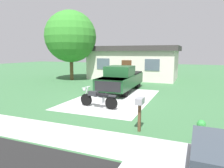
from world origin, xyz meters
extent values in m
plane|color=#396B40|center=(0.00, 0.00, 0.00)|extent=(80.00, 80.00, 0.00)
cube|color=#B5B5B5|center=(0.00, 0.00, 0.00)|extent=(4.52, 7.46, 0.01)
cube|color=beige|center=(0.00, -6.00, 0.00)|extent=(36.00, 1.80, 0.01)
cylinder|color=black|center=(-0.74, -2.19, 0.33)|extent=(0.67, 0.20, 0.66)
cylinder|color=black|center=(0.79, -2.37, 0.33)|extent=(0.67, 0.20, 0.66)
cube|color=silver|center=(0.05, -2.29, 0.42)|extent=(0.59, 0.32, 0.32)
cube|color=#28282D|center=(-0.30, -2.24, 0.72)|extent=(0.55, 0.32, 0.24)
cube|color=black|center=(0.35, -2.32, 0.70)|extent=(0.63, 0.35, 0.12)
cube|color=#28282D|center=(0.79, -2.37, 0.70)|extent=(0.50, 0.25, 0.08)
cylinder|color=silver|center=(-0.74, -2.19, 0.70)|extent=(0.34, 0.10, 0.77)
cylinder|color=silver|center=(-0.74, -2.19, 1.02)|extent=(0.12, 0.70, 0.04)
sphere|color=silver|center=(-0.86, -2.18, 0.88)|extent=(0.16, 0.16, 0.16)
cylinder|color=black|center=(0.52, 0.66, 0.42)|extent=(0.32, 0.85, 0.84)
cylinder|color=black|center=(-1.12, 0.62, 0.42)|extent=(0.32, 0.85, 0.84)
cylinder|color=black|center=(0.43, 4.16, 0.42)|extent=(0.32, 0.85, 0.84)
cylinder|color=black|center=(-1.21, 4.12, 0.42)|extent=(0.32, 0.85, 0.84)
cube|color=#194723|center=(-0.34, 2.44, 0.80)|extent=(2.14, 5.65, 0.80)
cube|color=#194723|center=(-0.29, 0.59, 1.10)|extent=(1.95, 1.95, 0.20)
cube|color=#194723|center=(-0.33, 2.04, 1.55)|extent=(1.85, 1.95, 0.70)
cube|color=#3F4C56|center=(-0.31, 1.24, 1.45)|extent=(1.70, 0.20, 0.60)
cube|color=black|center=(-0.38, 3.99, 1.05)|extent=(1.96, 2.45, 0.50)
cube|color=black|center=(-0.27, -0.34, 0.80)|extent=(1.70, 0.14, 0.64)
cylinder|color=#2D8C38|center=(4.89, -5.25, 0.35)|extent=(0.24, 0.24, 0.70)
sphere|color=#2D8C38|center=(4.89, -5.25, 0.74)|extent=(0.26, 0.26, 0.26)
cylinder|color=silver|center=(4.89, -5.11, 0.45)|extent=(0.10, 0.12, 0.10)
cylinder|color=silver|center=(4.89, -5.39, 0.45)|extent=(0.10, 0.12, 0.10)
cylinder|color=#2D8C38|center=(4.89, -5.25, 0.03)|extent=(0.32, 0.32, 0.06)
cube|color=#4C3823|center=(2.84, -4.70, 0.55)|extent=(0.10, 0.10, 1.10)
cube|color=gray|center=(2.84, -4.70, 1.15)|extent=(0.26, 0.48, 0.22)
cylinder|color=brown|center=(-7.24, 6.48, 1.31)|extent=(0.36, 0.36, 2.62)
sphere|color=#35842C|center=(-7.24, 6.48, 4.44)|extent=(5.21, 5.21, 5.21)
cube|color=beige|center=(-1.59, 10.07, 1.50)|extent=(9.00, 5.00, 3.00)
cube|color=#383333|center=(-1.59, 10.07, 3.25)|extent=(9.60, 5.60, 0.50)
cube|color=#4C2D19|center=(-1.59, 7.54, 1.05)|extent=(1.00, 0.08, 2.10)
cube|color=#4C5966|center=(-4.11, 7.54, 1.70)|extent=(1.40, 0.06, 1.10)
cube|color=#4C5966|center=(0.93, 7.54, 1.70)|extent=(1.40, 0.06, 1.10)
camera|label=1|loc=(4.58, -11.75, 2.89)|focal=32.88mm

